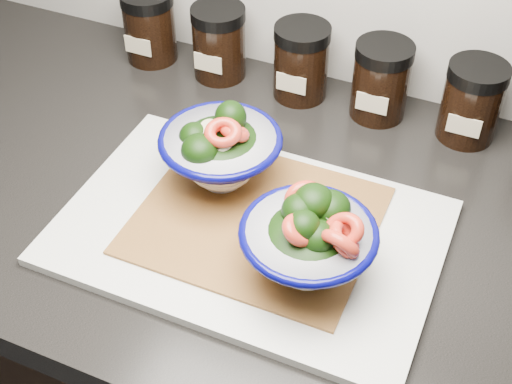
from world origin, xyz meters
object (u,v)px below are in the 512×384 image
at_px(cutting_board, 249,232).
at_px(spice_jar_a, 149,26).
at_px(bowl_left, 220,151).
at_px(spice_jar_d, 381,80).
at_px(spice_jar_b, 219,42).
at_px(bowl_right, 309,242).
at_px(spice_jar_e, 472,102).
at_px(spice_jar_c, 301,62).

xyz_separation_m(cutting_board, spice_jar_a, (-0.30, 0.30, 0.05)).
relative_size(cutting_board, bowl_left, 2.93).
xyz_separation_m(spice_jar_a, spice_jar_d, (0.37, 0.00, 0.00)).
bearing_deg(spice_jar_d, spice_jar_b, 180.00).
xyz_separation_m(bowl_right, spice_jar_e, (0.11, 0.34, -0.01)).
bearing_deg(spice_jar_d, spice_jar_c, 180.00).
bearing_deg(bowl_left, cutting_board, -42.89).
distance_m(spice_jar_b, spice_jar_d, 0.25).
xyz_separation_m(cutting_board, spice_jar_d, (0.07, 0.30, 0.05)).
distance_m(cutting_board, spice_jar_c, 0.31).
relative_size(spice_jar_b, spice_jar_e, 1.00).
height_order(bowl_left, spice_jar_e, bowl_left).
relative_size(spice_jar_a, spice_jar_e, 1.00).
xyz_separation_m(cutting_board, bowl_right, (0.09, -0.04, 0.06)).
distance_m(spice_jar_a, spice_jar_c, 0.25).
relative_size(spice_jar_a, spice_jar_d, 1.00).
bearing_deg(spice_jar_a, spice_jar_d, 0.00).
relative_size(cutting_board, spice_jar_d, 3.98).
bearing_deg(cutting_board, spice_jar_a, 135.38).
xyz_separation_m(cutting_board, bowl_left, (-0.07, 0.06, 0.06)).
bearing_deg(spice_jar_b, spice_jar_a, 180.00).
height_order(cutting_board, spice_jar_a, spice_jar_a).
distance_m(spice_jar_a, spice_jar_b, 0.12).
xyz_separation_m(bowl_right, spice_jar_c, (-0.14, 0.34, -0.01)).
bearing_deg(spice_jar_b, bowl_right, -51.25).
bearing_deg(bowl_right, spice_jar_b, 128.75).
relative_size(bowl_left, spice_jar_c, 1.36).
relative_size(spice_jar_c, spice_jar_d, 1.00).
height_order(bowl_left, spice_jar_c, bowl_left).
height_order(spice_jar_b, spice_jar_e, same).
xyz_separation_m(bowl_left, spice_jar_b, (-0.12, 0.24, -0.01)).
bearing_deg(spice_jar_b, spice_jar_d, 0.00).
height_order(bowl_left, spice_jar_a, bowl_left).
relative_size(bowl_left, spice_jar_a, 1.36).
bearing_deg(spice_jar_a, spice_jar_c, 0.00).
xyz_separation_m(cutting_board, spice_jar_b, (-0.18, 0.30, 0.05)).
relative_size(cutting_board, bowl_right, 2.98).
bearing_deg(spice_jar_e, spice_jar_d, 180.00).
bearing_deg(spice_jar_e, spice_jar_a, 180.00).
xyz_separation_m(bowl_right, spice_jar_d, (-0.02, 0.34, -0.01)).
distance_m(cutting_board, bowl_right, 0.11).
bearing_deg(spice_jar_a, bowl_left, -45.09).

